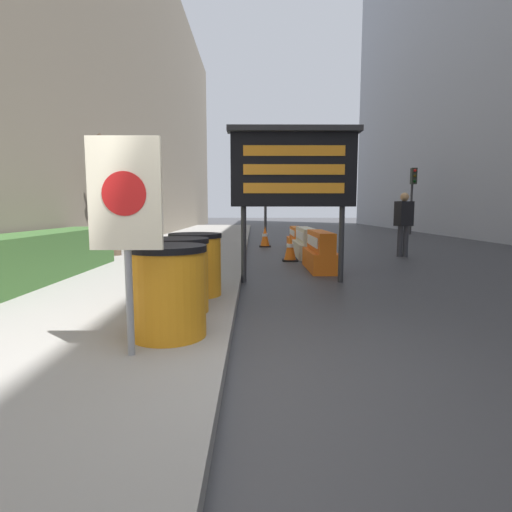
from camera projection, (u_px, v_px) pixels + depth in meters
ground_plane at (226, 376)px, 3.28m from camera, size 120.00×120.00×0.00m
building_left_facade at (105, 27)px, 12.18m from camera, size 0.40×50.40×13.78m
hedge_strip at (36, 257)px, 6.85m from camera, size 0.90×5.08×0.81m
bare_tree at (118, 198)px, 10.38m from camera, size 1.35×1.55×3.06m
barrel_drum_foreground at (168, 291)px, 3.81m from camera, size 0.75×0.75×0.88m
barrel_drum_middle at (178, 275)px, 4.73m from camera, size 0.75×0.75×0.88m
barrel_drum_back at (196, 264)px, 5.66m from camera, size 0.75×0.75×0.88m
warning_sign at (126, 209)px, 3.21m from camera, size 0.59×0.08×1.79m
message_board at (293, 169)px, 7.25m from camera, size 2.39×0.36×2.83m
jersey_barrier_orange_far at (320, 253)px, 9.01m from camera, size 0.58×1.84×0.87m
jersey_barrier_cream at (306, 244)px, 11.51m from camera, size 0.59×2.15×0.83m
jersey_barrier_orange_near at (297, 239)px, 13.80m from camera, size 0.57×1.98×0.75m
traffic_cone_near at (290, 248)px, 10.51m from camera, size 0.40×0.40×0.72m
traffic_cone_mid at (265, 237)px, 14.48m from camera, size 0.42×0.42×0.75m
traffic_light_near_curb at (266, 170)px, 17.87m from camera, size 0.28×0.44×4.30m
traffic_light_far_side at (413, 186)px, 21.22m from camera, size 0.28×0.45×3.52m
pedestrian_worker at (404, 219)px, 11.38m from camera, size 0.55×0.45×1.83m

